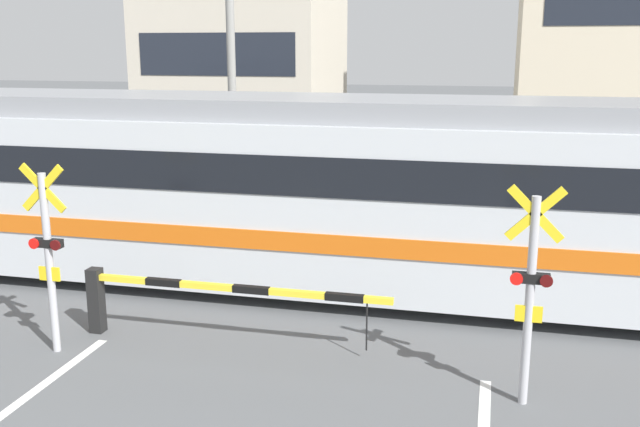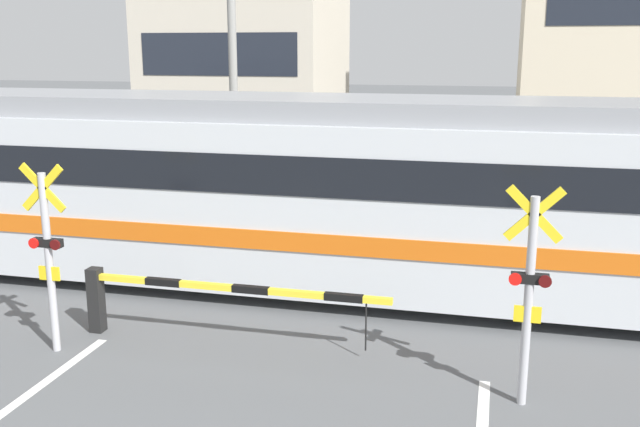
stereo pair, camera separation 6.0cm
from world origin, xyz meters
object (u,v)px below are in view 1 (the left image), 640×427
commuter_train (234,185)px  crossing_signal_right (530,287)px  crossing_signal_left (48,251)px  crossing_barrier_near (178,294)px  crossing_barrier_far (440,215)px

commuter_train → crossing_signal_right: (5.08, -3.61, -0.34)m
crossing_signal_right → commuter_train: bearing=144.7°
crossing_signal_left → commuter_train: bearing=68.5°
crossing_barrier_near → crossing_barrier_far: (3.37, 6.11, 0.00)m
crossing_barrier_near → crossing_barrier_far: same height
crossing_barrier_near → commuter_train: bearing=93.0°
commuter_train → crossing_barrier_near: bearing=-87.0°
crossing_barrier_far → commuter_train: bearing=-137.0°
commuter_train → crossing_signal_right: size_ratio=7.74×
crossing_signal_left → crossing_signal_right: 6.50m
crossing_barrier_far → crossing_signal_right: crossing_signal_right is taller
commuter_train → crossing_signal_left: 3.89m
crossing_barrier_near → crossing_signal_left: 1.92m
crossing_barrier_near → crossing_signal_left: crossing_signal_left is taller
crossing_barrier_far → crossing_signal_right: (1.56, -6.89, 0.78)m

